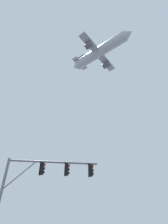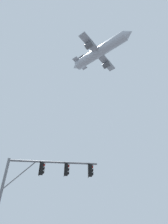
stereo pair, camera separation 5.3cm
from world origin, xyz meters
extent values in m
cylinder|color=slate|center=(-2.14, 7.68, 6.21)|extent=(6.72, 1.27, 0.15)
cylinder|color=slate|center=(-4.48, 7.28, 5.17)|extent=(2.08, 0.42, 2.13)
cube|color=black|center=(0.67, 8.15, 5.69)|extent=(0.31, 0.36, 0.90)
cylinder|color=black|center=(0.67, 8.15, 6.20)|extent=(0.05, 0.05, 0.12)
cube|color=black|center=(0.53, 8.12, 5.69)|extent=(0.10, 0.46, 1.04)
sphere|color=red|center=(0.81, 8.17, 5.96)|extent=(0.20, 0.20, 0.20)
cylinder|color=black|center=(0.88, 8.18, 6.02)|extent=(0.07, 0.21, 0.21)
sphere|color=black|center=(0.81, 8.17, 5.68)|extent=(0.20, 0.20, 0.20)
cylinder|color=black|center=(0.88, 8.18, 5.74)|extent=(0.07, 0.21, 0.21)
sphere|color=black|center=(0.81, 8.17, 5.40)|extent=(0.20, 0.20, 0.20)
cylinder|color=black|center=(0.88, 8.18, 5.46)|extent=(0.07, 0.21, 0.21)
cube|color=black|center=(-1.17, 7.84, 5.69)|extent=(0.31, 0.36, 0.90)
cylinder|color=black|center=(-1.17, 7.84, 6.20)|extent=(0.05, 0.05, 0.12)
cube|color=black|center=(-1.31, 7.82, 5.69)|extent=(0.10, 0.46, 1.04)
sphere|color=red|center=(-1.03, 7.86, 5.96)|extent=(0.20, 0.20, 0.20)
cylinder|color=black|center=(-0.96, 7.87, 6.02)|extent=(0.07, 0.21, 0.21)
sphere|color=black|center=(-1.03, 7.86, 5.68)|extent=(0.20, 0.20, 0.20)
cylinder|color=black|center=(-0.96, 7.87, 5.74)|extent=(0.07, 0.21, 0.21)
sphere|color=black|center=(-1.03, 7.86, 5.40)|extent=(0.20, 0.20, 0.20)
cylinder|color=black|center=(-0.96, 7.87, 5.46)|extent=(0.07, 0.21, 0.21)
cube|color=black|center=(-3.01, 7.53, 5.69)|extent=(0.31, 0.36, 0.90)
cylinder|color=black|center=(-3.01, 7.53, 6.20)|extent=(0.05, 0.05, 0.12)
cube|color=black|center=(-3.15, 7.51, 5.69)|extent=(0.10, 0.46, 1.04)
sphere|color=red|center=(-2.87, 7.55, 5.96)|extent=(0.20, 0.20, 0.20)
cylinder|color=black|center=(-2.80, 7.57, 6.02)|extent=(0.07, 0.21, 0.21)
sphere|color=black|center=(-2.87, 7.55, 5.68)|extent=(0.20, 0.20, 0.20)
cylinder|color=black|center=(-2.80, 7.57, 5.74)|extent=(0.07, 0.21, 0.21)
sphere|color=black|center=(-2.87, 7.55, 5.40)|extent=(0.20, 0.20, 0.20)
cylinder|color=black|center=(-2.80, 7.57, 5.46)|extent=(0.07, 0.21, 0.21)
cylinder|color=#B7BCC6|center=(3.89, 26.49, 44.49)|extent=(14.85, 11.87, 2.89)
cone|color=#B7BCC6|center=(11.20, 21.19, 44.49)|extent=(3.22, 3.39, 2.74)
cone|color=#B7BCC6|center=(-3.34, 31.73, 44.49)|extent=(2.90, 3.05, 2.45)
cube|color=#A8ADB7|center=(3.53, 26.75, 44.05)|extent=(10.61, 13.59, 0.32)
cylinder|color=#595B60|center=(6.05, 30.23, 43.19)|extent=(2.71, 2.59, 1.62)
cylinder|color=#595B60|center=(1.01, 23.27, 43.19)|extent=(2.71, 2.59, 1.62)
cube|color=#333338|center=(-1.81, 30.62, 46.11)|extent=(2.17, 1.66, 3.43)
cube|color=#A8ADB7|center=(-1.95, 30.72, 44.76)|extent=(4.49, 5.34, 0.18)
camera|label=1|loc=(0.71, -5.94, 1.54)|focal=28.81mm
camera|label=2|loc=(0.76, -5.93, 1.54)|focal=28.81mm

